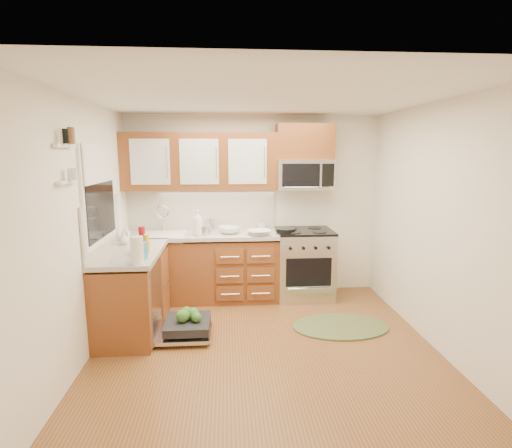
{
  "coord_description": "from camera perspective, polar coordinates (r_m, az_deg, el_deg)",
  "views": [
    {
      "loc": [
        -0.38,
        -3.85,
        2.0
      ],
      "look_at": [
        -0.03,
        0.85,
        1.15
      ],
      "focal_mm": 28.0,
      "sensor_mm": 36.0,
      "label": 1
    }
  ],
  "objects": [
    {
      "name": "range",
      "position": [
        5.59,
        6.87,
        -5.65
      ],
      "size": [
        0.76,
        0.64,
        0.95
      ],
      "primitive_type": null,
      "color": "silver",
      "rests_on": "ground"
    },
    {
      "name": "cup",
      "position": [
        5.61,
        0.87,
        -0.32
      ],
      "size": [
        0.15,
        0.15,
        0.09
      ],
      "primitive_type": "imported",
      "rotation": [
        0.0,
        0.0,
        -0.39
      ],
      "color": "#999999",
      "rests_on": "countertop_back"
    },
    {
      "name": "ceiling",
      "position": [
        3.9,
        1.44,
        17.64
      ],
      "size": [
        3.5,
        3.5,
        0.0
      ],
      "primitive_type": "plane",
      "rotation": [
        3.14,
        0.0,
        0.0
      ],
      "color": "white",
      "rests_on": "ground"
    },
    {
      "name": "red_bottle",
      "position": [
        4.56,
        -15.96,
        -2.05
      ],
      "size": [
        0.08,
        0.08,
        0.27
      ],
      "primitive_type": "cylinder",
      "rotation": [
        0.0,
        0.0,
        -0.15
      ],
      "color": "#A30D11",
      "rests_on": "countertop_left"
    },
    {
      "name": "shelf_upper",
      "position": [
        3.74,
        -25.66,
        10.05
      ],
      "size": [
        0.04,
        0.4,
        0.03
      ],
      "primitive_type": "cube",
      "color": "white",
      "rests_on": "ground"
    },
    {
      "name": "soap_bottle_c",
      "position": [
        4.94,
        -18.42,
        -1.95
      ],
      "size": [
        0.14,
        0.14,
        0.15
      ],
      "primitive_type": "imported",
      "rotation": [
        0.0,
        0.0,
        -0.26
      ],
      "color": "#999999",
      "rests_on": "countertop_left"
    },
    {
      "name": "rug",
      "position": [
        4.87,
        11.99,
        -14.09
      ],
      "size": [
        1.18,
        0.82,
        0.02
      ],
      "primitive_type": null,
      "rotation": [
        0.0,
        0.0,
        0.08
      ],
      "color": "#5A6A3C",
      "rests_on": "ground"
    },
    {
      "name": "wall_left",
      "position": [
        4.15,
        -23.46,
        -1.0
      ],
      "size": [
        0.04,
        3.5,
        2.5
      ],
      "primitive_type": "cube",
      "color": "white",
      "rests_on": "ground"
    },
    {
      "name": "backsplash_left",
      "position": [
        4.64,
        -21.16,
        -0.23
      ],
      "size": [
        0.02,
        1.25,
        0.57
      ],
      "primitive_type": "cube",
      "color": "beige",
      "rests_on": "ground"
    },
    {
      "name": "countertop_back",
      "position": [
        5.41,
        -7.82,
        -1.58
      ],
      "size": [
        2.07,
        0.64,
        0.05
      ],
      "primitive_type": "cube",
      "color": "#B0ACA1",
      "rests_on": "base_cabinet_back"
    },
    {
      "name": "bowl_a",
      "position": [
        5.22,
        0.46,
        -1.24
      ],
      "size": [
        0.35,
        0.35,
        0.07
      ],
      "primitive_type": "imported",
      "rotation": [
        0.0,
        0.0,
        0.22
      ],
      "color": "#999999",
      "rests_on": "countertop_back"
    },
    {
      "name": "dishwasher",
      "position": [
        4.58,
        -10.21,
        -14.39
      ],
      "size": [
        0.7,
        0.6,
        0.2
      ],
      "primitive_type": null,
      "color": "silver",
      "rests_on": "ground"
    },
    {
      "name": "mustard_bottle",
      "position": [
        4.49,
        -15.33,
        -2.67
      ],
      "size": [
        0.06,
        0.06,
        0.2
      ],
      "primitive_type": "cylinder",
      "rotation": [
        0.0,
        0.0,
        0.01
      ],
      "color": "yellow",
      "rests_on": "countertop_left"
    },
    {
      "name": "backsplash_back",
      "position": [
        5.65,
        -7.72,
        2.12
      ],
      "size": [
        2.05,
        0.02,
        0.57
      ],
      "primitive_type": "cube",
      "color": "beige",
      "rests_on": "ground"
    },
    {
      "name": "base_cabinet_back",
      "position": [
        5.53,
        -7.7,
        -6.37
      ],
      "size": [
        2.05,
        0.6,
        0.85
      ],
      "primitive_type": "cube",
      "color": "brown",
      "rests_on": "ground"
    },
    {
      "name": "blue_carton",
      "position": [
        4.21,
        -16.1,
        -3.73
      ],
      "size": [
        0.12,
        0.1,
        0.17
      ],
      "primitive_type": "cube",
      "rotation": [
        0.0,
        0.0,
        -0.41
      ],
      "color": "#2993C3",
      "rests_on": "countertop_left"
    },
    {
      "name": "sink",
      "position": [
        5.47,
        -13.31,
        -2.7
      ],
      "size": [
        0.62,
        0.5,
        0.26
      ],
      "primitive_type": null,
      "color": "white",
      "rests_on": "ground"
    },
    {
      "name": "floor",
      "position": [
        4.35,
        1.28,
        -17.11
      ],
      "size": [
        3.5,
        3.5,
        0.0
      ],
      "primitive_type": "plane",
      "color": "brown",
      "rests_on": "ground"
    },
    {
      "name": "skillet",
      "position": [
        5.33,
        4.24,
        -0.86
      ],
      "size": [
        0.29,
        0.29,
        0.05
      ],
      "primitive_type": "cylinder",
      "rotation": [
        0.0,
        0.0,
        -0.1
      ],
      "color": "black",
      "rests_on": "range"
    },
    {
      "name": "stock_pot",
      "position": [
        5.29,
        -7.68,
        -0.87
      ],
      "size": [
        0.23,
        0.23,
        0.13
      ],
      "primitive_type": "cylinder",
      "rotation": [
        0.0,
        0.0,
        -0.1
      ],
      "color": "silver",
      "rests_on": "countertop_back"
    },
    {
      "name": "shelf_lower",
      "position": [
        3.75,
        -25.3,
        5.48
      ],
      "size": [
        0.04,
        0.4,
        0.03
      ],
      "primitive_type": "cube",
      "color": "white",
      "rests_on": "ground"
    },
    {
      "name": "window_blind",
      "position": [
        4.55,
        -21.49,
        8.05
      ],
      "size": [
        0.02,
        0.96,
        0.4
      ],
      "primitive_type": "cube",
      "color": "white",
      "rests_on": "ground"
    },
    {
      "name": "upper_cabinets",
      "position": [
        5.43,
        -7.99,
        8.84
      ],
      "size": [
        2.05,
        0.35,
        0.75
      ],
      "primitive_type": null,
      "color": "brown",
      "rests_on": "ground"
    },
    {
      "name": "cutting_board",
      "position": [
        5.33,
        0.29,
        -1.28
      ],
      "size": [
        0.29,
        0.22,
        0.02
      ],
      "primitive_type": "cube",
      "rotation": [
        0.0,
        0.0,
        -0.23
      ],
      "color": "tan",
      "rests_on": "countertop_back"
    },
    {
      "name": "canister",
      "position": [
        5.59,
        -6.48,
        -0.07
      ],
      "size": [
        0.11,
        0.11,
        0.16
      ],
      "primitive_type": "cylinder",
      "rotation": [
        0.0,
        0.0,
        0.14
      ],
      "color": "silver",
      "rests_on": "countertop_back"
    },
    {
      "name": "base_cabinet_left",
      "position": [
        4.77,
        -17.22,
        -9.51
      ],
      "size": [
        0.6,
        1.25,
        0.85
      ],
      "primitive_type": "cube",
      "color": "brown",
      "rests_on": "ground"
    },
    {
      "name": "soap_bottle_a",
      "position": [
        5.21,
        -8.31,
        0.13
      ],
      "size": [
        0.16,
        0.16,
        0.34
      ],
      "primitive_type": "imported",
      "rotation": [
        0.0,
        0.0,
        -0.29
      ],
      "color": "#999999",
      "rests_on": "countertop_back"
    },
    {
      "name": "wooden_box",
      "position": [
        4.4,
        -16.12,
        -3.36
      ],
      "size": [
        0.14,
        0.1,
        0.14
      ],
      "primitive_type": "cube",
      "rotation": [
        0.0,
        0.0,
        -0.01
      ],
      "color": "brown",
      "rests_on": "countertop_left"
    },
    {
      "name": "soap_bottle_b",
      "position": [
        5.15,
        -18.12,
        -1.29
      ],
      "size": [
        0.09,
        0.09,
        0.18
      ],
      "primitive_type": "imported",
      "rotation": [
        0.0,
        0.0,
        -0.06
      ],
      "color": "#999999",
      "rests_on": "countertop_left"
    },
    {
      "name": "wall_right",
      "position": [
        4.46,
        24.36,
        -0.34
      ],
      "size": [
        0.04,
        3.5,
        2.5
      ],
      "primitive_type": "cube",
      "color": "white",
      "rests_on": "ground"
    },
    {
      "name": "wall_front",
      "position": [
        2.26,
        5.71,
        -9.16
      ],
      "size": [
        3.5,
        0.04,
        2.5
      ],
      "primitive_type": "cube",
      "color": "white",
      "rests_on": "ground"
    },
    {
      "name": "window",
      "position": [
        4.57,
        -21.52,
        3.9
      ],
      "size": [
        0.03,
        1.05,
        1.05
      ],
      "primitive_type": null,
      "color": "white",
      "rests_on": "ground"
    },
    {
      "name": "paper_towel_roll",
      "position": [
        4.03,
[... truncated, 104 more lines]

